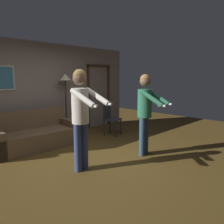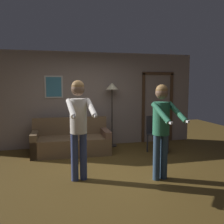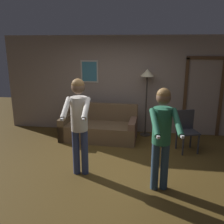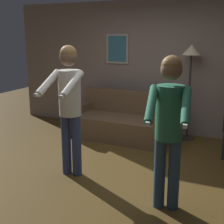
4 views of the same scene
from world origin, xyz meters
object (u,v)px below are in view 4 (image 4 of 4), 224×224
at_px(couch, 121,123).
at_px(person_standing_right, 169,120).
at_px(torchiere_lamp, 191,61).
at_px(person_standing_left, 69,98).

distance_m(couch, person_standing_right, 2.69).
relative_size(couch, torchiere_lamp, 1.09).
bearing_deg(person_standing_right, person_standing_left, 167.67).
distance_m(torchiere_lamp, person_standing_left, 2.58).
xyz_separation_m(couch, person_standing_right, (1.44, -2.14, 0.77)).
bearing_deg(couch, person_standing_right, -56.03).
xyz_separation_m(person_standing_left, person_standing_right, (1.45, -0.32, -0.06)).
relative_size(couch, person_standing_left, 1.07).
relative_size(torchiere_lamp, person_standing_left, 0.98).
height_order(person_standing_left, person_standing_right, person_standing_left).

